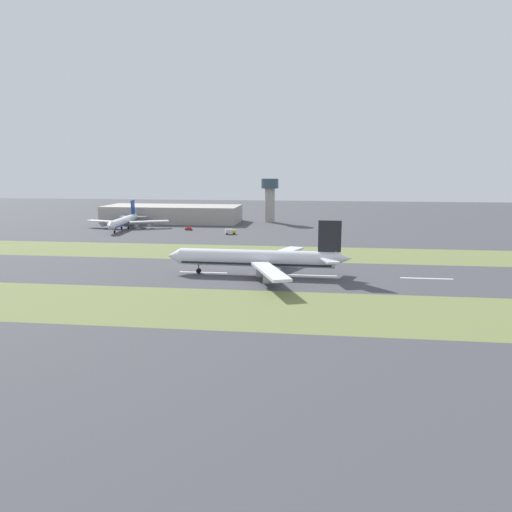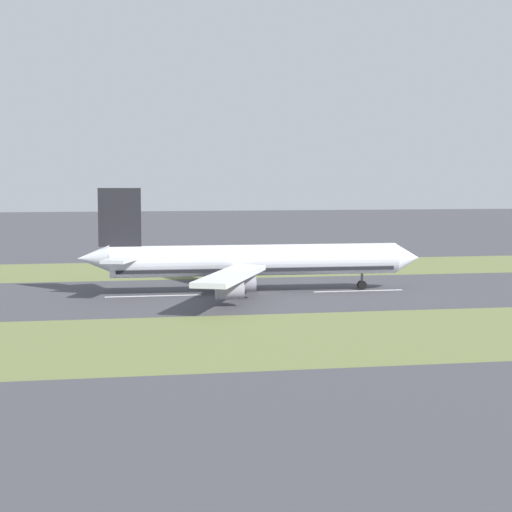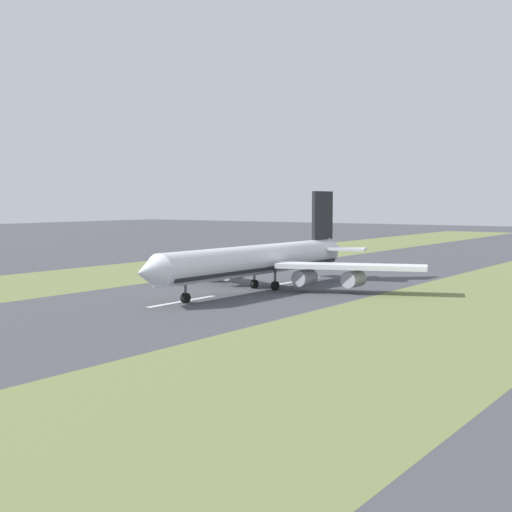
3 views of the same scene
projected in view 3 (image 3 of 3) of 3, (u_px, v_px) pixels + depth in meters
The scene contains 7 objects.
ground_plane at pixel (242, 291), 142.82m from camera, with size 800.00×800.00×0.00m, color #424247.
grass_median_west at pixel (463, 310), 117.26m from camera, with size 40.00×600.00×0.01m, color olive.
grass_median_east at pixel (88, 277), 168.38m from camera, with size 40.00×600.00×0.01m, color olive.
centreline_dash_near at pixel (375, 267), 193.40m from camera, with size 1.20×18.00×0.01m, color silver.
centreline_dash_mid at pixel (298, 281), 160.63m from camera, with size 1.20×18.00×0.01m, color silver.
centreline_dash_far at pixel (182, 301), 127.85m from camera, with size 1.20×18.00×0.01m, color silver.
airplane_main_jet at pixel (262, 260), 144.04m from camera, with size 64.12×67.09×20.20m.
Camera 3 is at (-83.14, 114.97, 18.00)m, focal length 50.00 mm.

